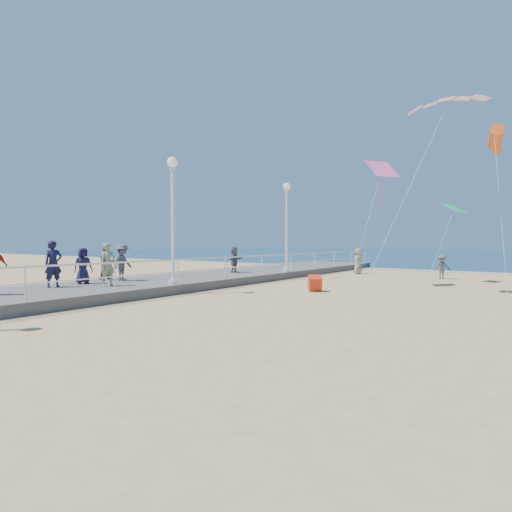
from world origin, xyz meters
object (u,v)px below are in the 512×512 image
Objects in this scene: spectator_7 at (107,263)px; spectator_5 at (235,259)px; lamp_post_far at (287,217)px; spectator_2 at (122,262)px; box_kite at (315,285)px; beach_walker_a at (442,267)px; spectator_4 at (83,266)px; lamp_post_mid at (173,207)px; spectator_6 at (108,264)px; spectator_0 at (53,264)px; beach_walker_c at (358,261)px.

spectator_5 is at bearing 7.50° from spectator_7.
lamp_post_far reaches higher than spectator_2.
spectator_7 is 2.62× the size of box_kite.
beach_walker_a is 10.23m from box_kite.
spectator_7 is at bearing 152.67° from spectator_5.
spectator_7 reaches higher than spectator_4.
spectator_7 is (-2.14, -6.96, 0.02)m from spectator_5.
spectator_7 reaches higher than box_kite.
spectator_4 is at bearing 160.98° from spectator_2.
spectator_5 is at bearing 107.63° from lamp_post_mid.
lamp_post_far is at bearing -51.98° from spectator_5.
lamp_post_far is at bearing 95.57° from box_kite.
spectator_6 reaches higher than beach_walker_a.
spectator_0 is 1.05× the size of spectator_6.
spectator_6 reaches higher than spectator_2.
lamp_post_far is 8.87× the size of box_kite.
beach_walker_c is at bearing 140.12° from beach_walker_a.
lamp_post_mid is at bearing -36.38° from spectator_0.
spectator_5 is 8.61m from spectator_6.
spectator_0 reaches higher than spectator_4.
spectator_6 is at bearing -152.61° from beach_walker_a.
spectator_7 reaches higher than beach_walker_a.
spectator_0 is 2.03m from spectator_6.
lamp_post_mid is 3.96m from spectator_2.
spectator_4 is 0.99× the size of spectator_7.
spectator_4 is 10.03m from box_kite.
spectator_0 is 3.07× the size of box_kite.
lamp_post_far is 7.26m from box_kite.
lamp_post_mid is at bearing -173.12° from box_kite.
spectator_7 is at bearing -162.01° from beach_walker_a.
spectator_0 is (-3.01, -12.50, -2.34)m from lamp_post_far.
spectator_2 is 1.13m from spectator_7.
lamp_post_far is 13.07m from spectator_0.
lamp_post_mid is 3.01× the size of beach_walker_c.
lamp_post_mid is 5.17m from spectator_0.
spectator_6 is (0.43, -8.60, 0.11)m from spectator_5.
spectator_2 is at bearing -108.63° from lamp_post_far.
beach_walker_c reaches higher than box_kite.
spectator_7 is 9.84m from box_kite.
spectator_4 is 0.88× the size of beach_walker_c.
spectator_0 reaches higher than spectator_7.
lamp_post_mid is at bearing -44.97° from spectator_4.
beach_walker_a is at bearing 75.94° from beach_walker_c.
spectator_4 is 17.70m from beach_walker_c.
lamp_post_far is 3.48× the size of spectator_5.
lamp_post_mid reaches higher than spectator_0.
beach_walker_c is at bearing 68.96° from lamp_post_far.
spectator_2 reaches higher than spectator_4.
spectator_4 is (-3.28, -2.10, -2.48)m from lamp_post_mid.
beach_walker_a is at bearing -25.72° from spectator_6.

